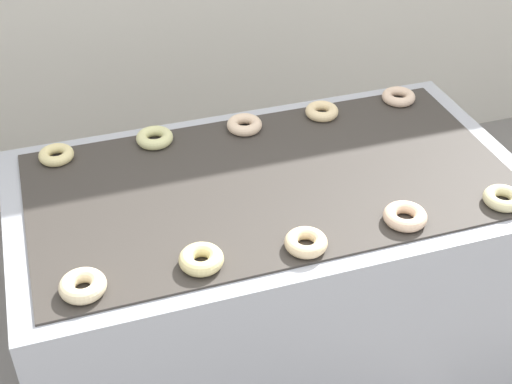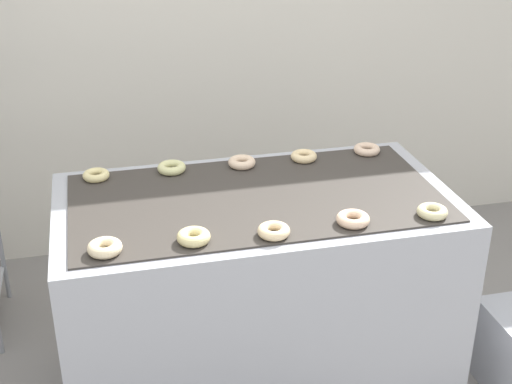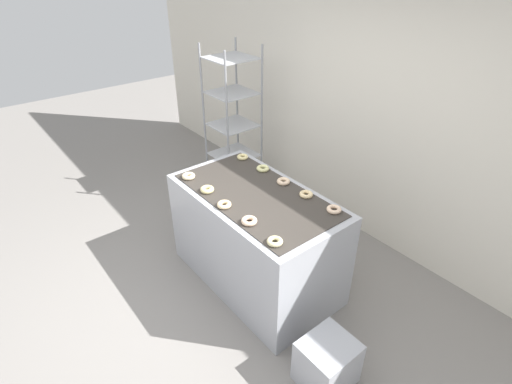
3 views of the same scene
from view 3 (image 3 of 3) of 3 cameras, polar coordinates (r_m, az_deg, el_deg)
The scene contains 15 objects.
ground_plane at distance 3.74m, azimuth -8.55°, elevation -16.45°, with size 14.00×14.00×0.00m, color gray.
wall_back at distance 4.19m, azimuth 15.88°, elevation 11.46°, with size 8.00×0.05×2.80m.
fryer_machine at distance 3.68m, azimuth -0.00°, elevation -6.65°, with size 1.58×0.87×0.96m.
baking_rack_cart at distance 4.81m, azimuth -3.31°, elevation 9.52°, with size 0.51×0.51×1.89m.
glaze_bin at distance 3.18m, azimuth 10.11°, elevation -22.88°, with size 0.35×0.38×0.38m.
donut_near_leftmost at distance 3.69m, azimuth -9.62°, elevation 2.26°, with size 0.12×0.12×0.04m, color beige.
donut_near_left at distance 3.46m, azimuth -6.99°, elevation 0.37°, with size 0.12×0.12×0.04m, color beige.
donut_near_center at distance 3.25m, azimuth -4.56°, elevation -1.80°, with size 0.12×0.12×0.04m, color beige.
donut_near_right at distance 3.05m, azimuth -0.98°, elevation -4.14°, with size 0.12×0.12×0.04m, color beige.
donut_near_rightmost at distance 2.85m, azimuth 2.71°, elevation -7.06°, with size 0.12×0.12×0.04m, color beige.
donut_far_leftmost at distance 3.99m, azimuth -1.93°, elevation 5.03°, with size 0.11×0.11×0.03m, color beige.
donut_far_left at distance 3.77m, azimuth 0.99°, elevation 3.39°, with size 0.12×0.12×0.04m, color beige.
donut_far_center at distance 3.57m, azimuth 3.94°, elevation 1.53°, with size 0.12×0.12×0.04m, color beige.
donut_far_right at distance 3.40m, azimuth 7.18°, elevation -0.32°, with size 0.11×0.11×0.04m, color beige.
donut_far_rightmost at distance 3.24m, azimuth 11.08°, elevation -2.45°, with size 0.12×0.12×0.03m, color beige.
Camera 3 is at (2.26, -1.13, 2.75)m, focal length 28.00 mm.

